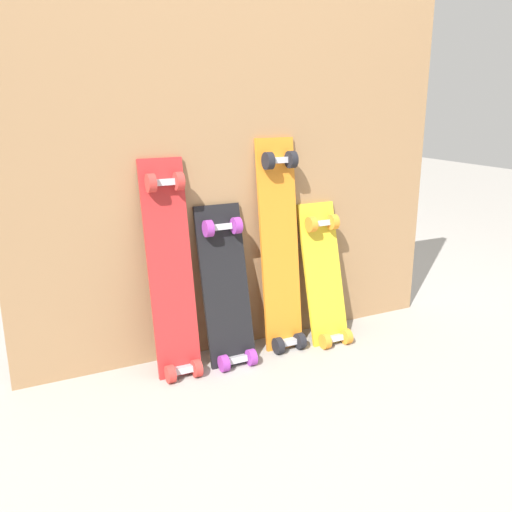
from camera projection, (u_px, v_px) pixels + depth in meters
ground_plane at (249, 347)px, 2.36m from camera, size 12.00×12.00×0.00m
plywood_wall_panel at (240, 170)px, 2.21m from camera, size 1.85×0.04×1.49m
skateboard_red at (172, 278)px, 2.07m from camera, size 0.17×0.23×0.87m
skateboard_black at (227, 294)px, 2.18m from camera, size 0.19×0.23×0.69m
skateboard_orange at (281, 253)px, 2.28m from camera, size 0.17×0.19×0.93m
skateboard_yellow at (325, 281)px, 2.38m from camera, size 0.17×0.24×0.65m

